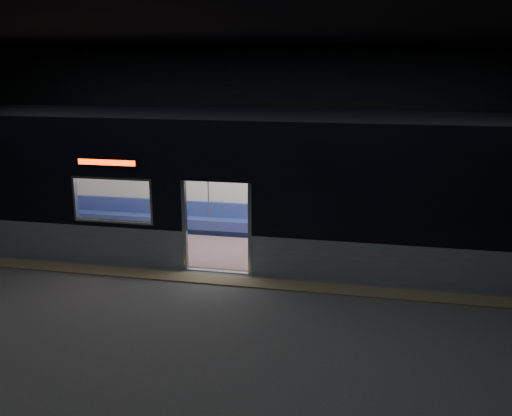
% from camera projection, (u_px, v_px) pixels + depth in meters
% --- Properties ---
extents(station_floor, '(24.00, 14.00, 0.01)m').
position_uv_depth(station_floor, '(204.00, 291.00, 11.05)').
color(station_floor, '#47494C').
rests_on(station_floor, ground).
extents(station_envelope, '(24.00, 14.00, 5.00)m').
position_uv_depth(station_envelope, '(199.00, 109.00, 10.09)').
color(station_envelope, black).
rests_on(station_envelope, station_floor).
extents(tactile_strip, '(22.80, 0.50, 0.03)m').
position_uv_depth(tactile_strip, '(212.00, 279.00, 11.56)').
color(tactile_strip, '#8C7F59').
rests_on(tactile_strip, station_floor).
extents(metro_car, '(18.00, 3.04, 3.35)m').
position_uv_depth(metro_car, '(233.00, 177.00, 12.97)').
color(metro_car, '#92A3AF').
rests_on(metro_car, station_floor).
extents(passenger, '(0.45, 0.75, 1.44)m').
position_uv_depth(passenger, '(347.00, 213.00, 13.67)').
color(passenger, black).
rests_on(passenger, metro_car).
extents(handbag, '(0.37, 0.33, 0.16)m').
position_uv_depth(handbag, '(347.00, 220.00, 13.47)').
color(handbag, black).
rests_on(handbag, passenger).
extents(transit_map, '(1.01, 0.03, 0.66)m').
position_uv_depth(transit_map, '(294.00, 183.00, 14.06)').
color(transit_map, white).
rests_on(transit_map, metro_car).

